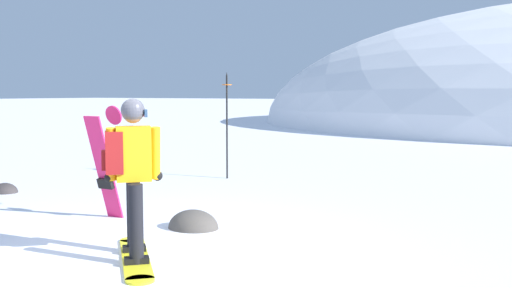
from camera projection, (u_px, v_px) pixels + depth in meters
The scene contains 6 objects.
ground_plane at pixel (111, 254), 6.51m from camera, with size 300.00×300.00×0.00m, color white.
snowboarder_main at pixel (131, 174), 6.23m from camera, with size 1.37×1.40×1.71m.
spare_snowboard at pixel (105, 162), 8.22m from camera, with size 0.28×0.49×1.60m.
piste_marker_near at pixel (227, 118), 12.16m from camera, with size 0.20×0.20×2.20m.
rock_dark at pixel (5, 193), 10.52m from camera, with size 0.49×0.42×0.35m.
rock_mid at pixel (193, 228), 7.75m from camera, with size 0.69×0.59×0.48m.
Camera 1 is at (4.55, -4.75, 1.77)m, focal length 41.43 mm.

